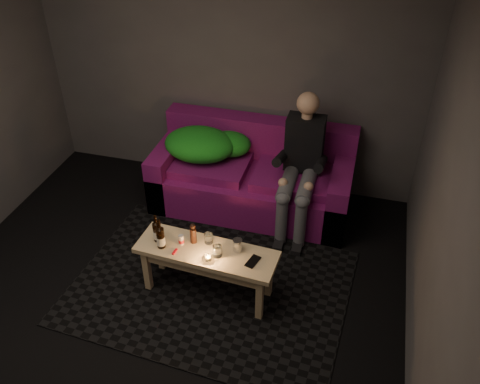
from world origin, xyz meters
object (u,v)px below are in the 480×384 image
object	(u,v)px
beer_bottle_b	(160,237)
person	(301,162)
beer_bottle_a	(157,231)
steel_cup	(238,245)
coffee_table	(207,258)
sofa	(253,178)

from	to	relation	value
beer_bottle_b	person	bearing A→B (deg)	53.21
beer_bottle_a	beer_bottle_b	size ratio (longest dim) A/B	0.93
steel_cup	beer_bottle_b	bearing A→B (deg)	-168.51
coffee_table	sofa	bearing A→B (deg)	87.57
sofa	beer_bottle_b	xyz separation A→B (m)	(-0.43, -1.41, 0.27)
coffee_table	beer_bottle_a	world-z (taller)	beer_bottle_a
sofa	steel_cup	bearing A→B (deg)	-81.65
person	beer_bottle_a	xyz separation A→B (m)	(-0.99, -1.18, -0.12)
coffee_table	person	bearing A→B (deg)	64.73
sofa	beer_bottle_a	bearing A→B (deg)	-110.00
coffee_table	beer_bottle_a	xyz separation A→B (m)	(-0.43, 0.01, 0.18)
sofa	coffee_table	size ratio (longest dim) A/B	1.67
beer_bottle_a	steel_cup	xyz separation A→B (m)	(0.68, 0.06, -0.04)
person	coffee_table	xyz separation A→B (m)	(-0.56, -1.19, -0.30)
coffee_table	beer_bottle_a	bearing A→B (deg)	178.54
beer_bottle_a	steel_cup	bearing A→B (deg)	4.94
person	beer_bottle_b	world-z (taller)	person
sofa	beer_bottle_a	xyz separation A→B (m)	(-0.49, -1.34, 0.26)
beer_bottle_b	coffee_table	bearing A→B (deg)	8.57
sofa	beer_bottle_a	world-z (taller)	sofa
sofa	coffee_table	world-z (taller)	sofa
sofa	coffee_table	xyz separation A→B (m)	(-0.06, -1.35, 0.08)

